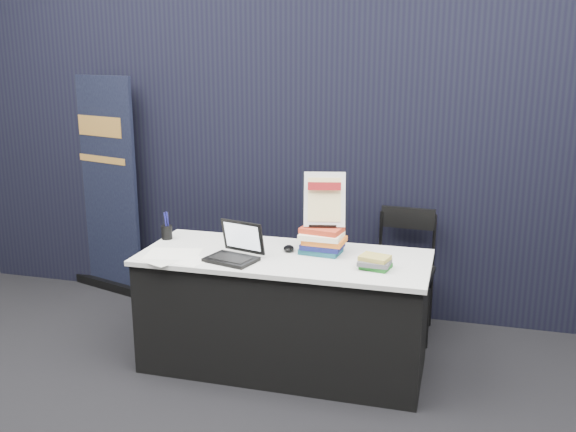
# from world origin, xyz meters

# --- Properties ---
(floor) EXTENTS (8.00, 8.00, 0.00)m
(floor) POSITION_xyz_m (0.00, 0.00, 0.00)
(floor) COLOR black
(floor) RESTS_ON ground
(wall_back) EXTENTS (8.00, 0.02, 3.50)m
(wall_back) POSITION_xyz_m (0.00, 4.00, 1.75)
(wall_back) COLOR beige
(wall_back) RESTS_ON floor
(drape_partition) EXTENTS (6.00, 0.08, 2.40)m
(drape_partition) POSITION_xyz_m (0.00, 1.60, 1.20)
(drape_partition) COLOR black
(drape_partition) RESTS_ON floor
(display_table) EXTENTS (1.80, 0.75, 0.75)m
(display_table) POSITION_xyz_m (0.00, 0.55, 0.38)
(display_table) COLOR black
(display_table) RESTS_ON floor
(laptop) EXTENTS (0.34, 0.31, 0.23)m
(laptop) POSITION_xyz_m (-0.28, 0.39, 0.80)
(laptop) COLOR black
(laptop) RESTS_ON display_table
(mouse) EXTENTS (0.09, 0.12, 0.03)m
(mouse) POSITION_xyz_m (0.01, 0.64, 0.77)
(mouse) COLOR black
(mouse) RESTS_ON display_table
(brochure_left) EXTENTS (0.37, 0.29, 0.00)m
(brochure_left) POSITION_xyz_m (-0.68, 0.39, 0.75)
(brochure_left) COLOR white
(brochure_left) RESTS_ON display_table
(brochure_mid) EXTENTS (0.32, 0.28, 0.00)m
(brochure_mid) POSITION_xyz_m (-0.72, 0.26, 0.75)
(brochure_mid) COLOR silver
(brochure_mid) RESTS_ON display_table
(brochure_right) EXTENTS (0.30, 0.25, 0.00)m
(brochure_right) POSITION_xyz_m (-0.55, 0.30, 0.75)
(brochure_right) COLOR white
(brochure_right) RESTS_ON display_table
(pen_cup) EXTENTS (0.07, 0.07, 0.09)m
(pen_cup) POSITION_xyz_m (-0.86, 0.68, 0.80)
(pen_cup) COLOR black
(pen_cup) RESTS_ON display_table
(book_stack_tall) EXTENTS (0.26, 0.21, 0.17)m
(book_stack_tall) POSITION_xyz_m (0.22, 0.66, 0.83)
(book_stack_tall) COLOR #18505C
(book_stack_tall) RESTS_ON display_table
(book_stack_short) EXTENTS (0.20, 0.16, 0.08)m
(book_stack_short) POSITION_xyz_m (0.59, 0.45, 0.79)
(book_stack_short) COLOR #1A651F
(book_stack_short) RESTS_ON display_table
(info_sign) EXTENTS (0.27, 0.16, 0.35)m
(info_sign) POSITION_xyz_m (0.22, 0.69, 1.08)
(info_sign) COLOR black
(info_sign) RESTS_ON book_stack_tall
(pullup_banner) EXTENTS (0.76, 0.33, 1.80)m
(pullup_banner) POSITION_xyz_m (-1.81, 1.50, 0.80)
(pullup_banner) COLOR black
(pullup_banner) RESTS_ON floor
(stacking_chair) EXTENTS (0.43, 0.44, 0.89)m
(stacking_chair) POSITION_xyz_m (0.68, 1.28, 0.50)
(stacking_chair) COLOR black
(stacking_chair) RESTS_ON floor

